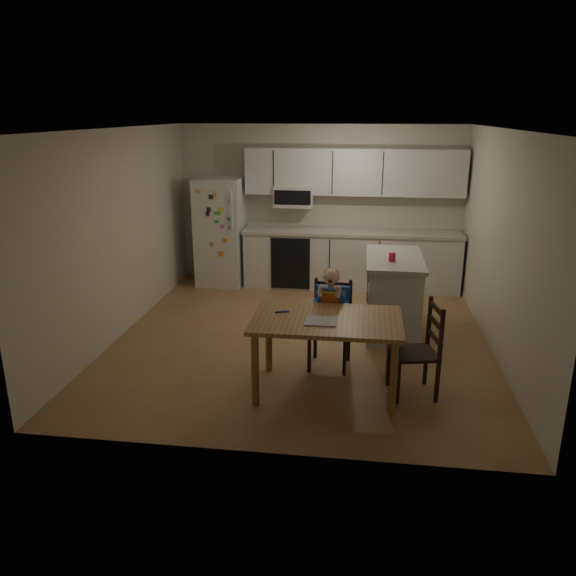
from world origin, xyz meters
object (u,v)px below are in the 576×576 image
Objects in this scene: chair_side at (424,343)px; refrigerator at (221,232)px; dining_table at (327,328)px; chair_booster at (331,307)px; red_cup at (392,257)px; kitchen_island at (393,294)px.

refrigerator is at bearing -150.94° from chair_side.
refrigerator is 4.49m from chair_side.
refrigerator is at bearing 119.02° from dining_table.
refrigerator is 1.18× the size of dining_table.
chair_booster reaches higher than dining_table.
refrigerator reaches higher than red_cup.
dining_table is 1.52× the size of chair_side.
chair_side is at bearing -49.94° from refrigerator.
refrigerator is 4.00m from dining_table.
dining_table is at bearing -96.87° from chair_side.
dining_table is 0.96m from chair_side.
red_cup is 1.69m from dining_table.
refrigerator is 3.21m from kitchen_island.
refrigerator reaches higher than chair_booster.
chair_booster is at bearing -122.68° from kitchen_island.
kitchen_island is at bearing -33.75° from refrigerator.
red_cup reaches higher than chair_side.
red_cup is at bearing 179.71° from chair_side.
red_cup is (-0.04, -0.21, 0.53)m from kitchen_island.
dining_table is at bearing -85.70° from chair_booster.
refrigerator reaches higher than chair_side.
refrigerator is 16.37× the size of red_cup.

